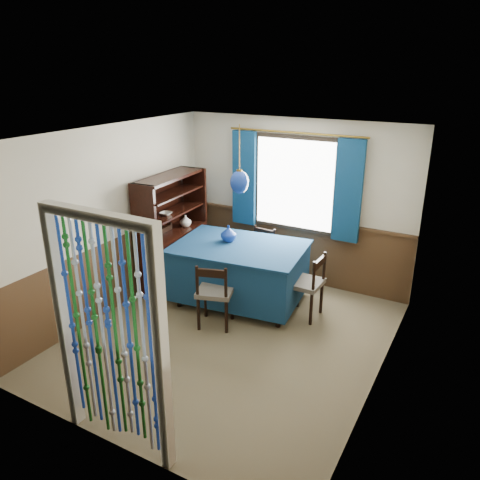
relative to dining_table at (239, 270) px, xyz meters
The scene contains 22 objects.
floor 1.10m from the dining_table, 68.59° to the right, with size 4.00×4.00×0.00m, color brown.
ceiling 2.24m from the dining_table, 68.59° to the right, with size 4.00×4.00×0.00m, color silver.
wall_back 1.37m from the dining_table, 71.74° to the left, with size 3.60×3.60×0.00m, color beige.
wall_front 3.03m from the dining_table, 82.99° to the right, with size 3.60×3.60×0.00m, color beige.
wall_left 1.87m from the dining_table, 147.63° to the right, with size 4.00×4.00×0.00m, color beige.
wall_right 2.46m from the dining_table, 22.95° to the right, with size 4.00×4.00×0.00m, color beige.
wainscot_back 1.13m from the dining_table, 71.50° to the left, with size 3.60×3.60×0.00m, color #48301B.
wainscot_front 2.92m from the dining_table, 82.95° to the right, with size 3.60×3.60×0.00m, color #48301B.
wainscot_left 1.69m from the dining_table, 147.36° to the right, with size 4.00×4.00×0.00m, color #48301B.
wainscot_right 2.33m from the dining_table, 23.09° to the right, with size 4.00×4.00×0.00m, color #48301B.
window 1.52m from the dining_table, 70.92° to the left, with size 1.32×0.12×1.42m, color black.
doorway 2.93m from the dining_table, 82.84° to the right, with size 1.16×0.12×2.18m, color silver, non-canonical shape.
dining_table is the anchor object (origin of this frame).
chair_near 0.74m from the dining_table, 86.26° to the right, with size 0.55×0.54×0.90m.
chair_far 0.72m from the dining_table, 93.50° to the left, with size 0.46×0.44×0.86m.
chair_left 1.10m from the dining_table, behind, with size 0.47×0.49×0.96m.
chair_right 0.99m from the dining_table, ahead, with size 0.43×0.45×0.90m.
sideboard 1.20m from the dining_table, behind, with size 0.53×1.33×1.70m.
pendant_lamp 1.27m from the dining_table, 63.43° to the right, with size 0.25×0.25×0.90m.
vase_table 0.53m from the dining_table, 160.51° to the left, with size 0.20×0.20×0.21m, color navy.
bowl_shelf 1.34m from the dining_table, behind, with size 0.19×0.19×0.05m, color beige.
vase_sideboard 1.27m from the dining_table, 163.70° to the left, with size 0.19×0.19×0.20m, color beige.
Camera 1 is at (2.56, -4.33, 3.20)m, focal length 35.00 mm.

